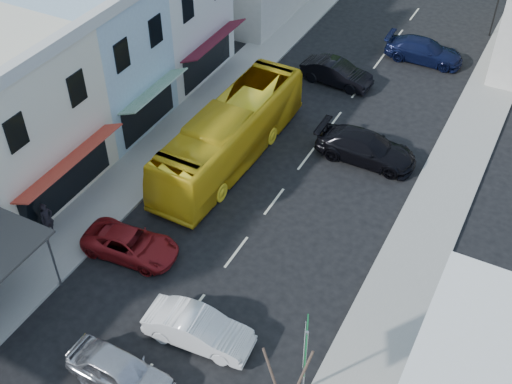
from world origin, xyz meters
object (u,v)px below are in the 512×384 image
(car_silver, at_px, (120,372))
(traffic_signal, at_px, (497,5))
(direction_sign, at_px, (304,364))
(bus, at_px, (230,136))
(car_white, at_px, (199,330))
(pedestrian_left, at_px, (47,220))
(car_red, at_px, (130,243))

(car_silver, relative_size, traffic_signal, 0.93)
(direction_sign, height_order, traffic_signal, traffic_signal)
(traffic_signal, bearing_deg, car_silver, 71.18)
(bus, relative_size, direction_sign, 3.05)
(bus, relative_size, car_white, 2.64)
(car_white, distance_m, traffic_signal, 32.64)
(direction_sign, bearing_deg, car_silver, -177.07)
(bus, distance_m, car_silver, 14.54)
(bus, relative_size, car_silver, 2.64)
(pedestrian_left, bearing_deg, car_red, -67.63)
(direction_sign, xyz_separation_m, traffic_signal, (0.00, 32.47, 0.46))
(car_red, xyz_separation_m, traffic_signal, (10.07, 29.55, 1.66))
(car_red, distance_m, direction_sign, 10.55)
(car_silver, relative_size, car_white, 1.00)
(traffic_signal, bearing_deg, direction_sign, 81.38)
(car_white, bearing_deg, direction_sign, -97.52)
(bus, bearing_deg, pedestrian_left, -116.35)
(bus, height_order, car_silver, bus)
(pedestrian_left, bearing_deg, bus, -15.88)
(pedestrian_left, distance_m, direction_sign, 14.44)
(car_white, bearing_deg, traffic_signal, -13.17)
(car_white, bearing_deg, pedestrian_left, 73.87)
(car_white, xyz_separation_m, car_red, (-5.34, 2.70, 0.00))
(car_white, bearing_deg, bus, 18.34)
(bus, bearing_deg, car_silver, -76.47)
(traffic_signal, bearing_deg, pedestrian_left, 56.22)
(bus, relative_size, traffic_signal, 2.46)
(pedestrian_left, bearing_deg, direction_sign, -86.93)
(car_red, xyz_separation_m, pedestrian_left, (-4.19, -0.80, 0.30))
(car_silver, height_order, car_red, same)
(car_silver, xyz_separation_m, traffic_signal, (6.35, 35.32, 1.66))
(car_red, distance_m, traffic_signal, 31.26)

